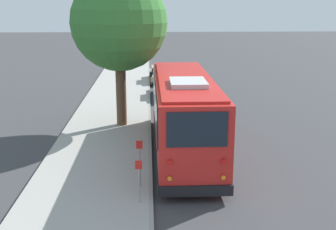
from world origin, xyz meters
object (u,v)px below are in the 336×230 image
Objects in this scene: sign_post_near at (139,181)px; parked_sedan_black at (168,89)px; sign_post_far at (140,163)px; shuttle_bus at (184,111)px; parked_sedan_tan at (160,75)px; street_tree at (119,16)px.

parked_sedan_black is at bearing -5.98° from sign_post_near.
sign_post_far is at bearing -0.00° from sign_post_near.
shuttle_bus is 2.31× the size of parked_sedan_tan.
sign_post_far is at bearing 172.71° from parked_sedan_black.
street_tree is (-12.83, 2.37, 5.08)m from parked_sedan_tan.
parked_sedan_tan is 3.03× the size of sign_post_near.
parked_sedan_tan is 21.99m from sign_post_near.
street_tree reaches higher than sign_post_far.
sign_post_far reaches higher than parked_sedan_black.
street_tree is 9.21m from sign_post_far.
parked_sedan_tan is at bearing -3.59° from sign_post_far.
parked_sedan_tan reaches higher than parked_sedan_black.
street_tree is at bearing 168.43° from parked_sedan_tan.
shuttle_bus reaches higher than parked_sedan_black.
shuttle_bus is 7.01× the size of sign_post_near.
street_tree is (-7.06, 2.77, 5.10)m from parked_sedan_black.
sign_post_far reaches higher than parked_sedan_tan.
shuttle_bus is at bearing -20.11° from sign_post_near.
street_tree reaches higher than shuttle_bus.
parked_sedan_tan is (16.98, 0.52, -1.26)m from shuttle_bus.
sign_post_near reaches higher than parked_sedan_black.
sign_post_near is at bearing 180.00° from sign_post_far.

